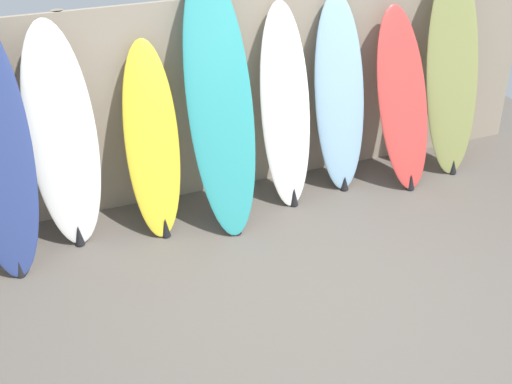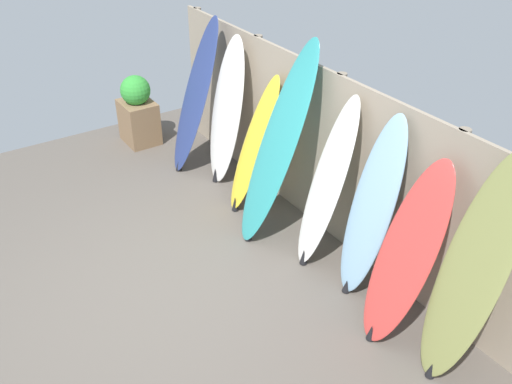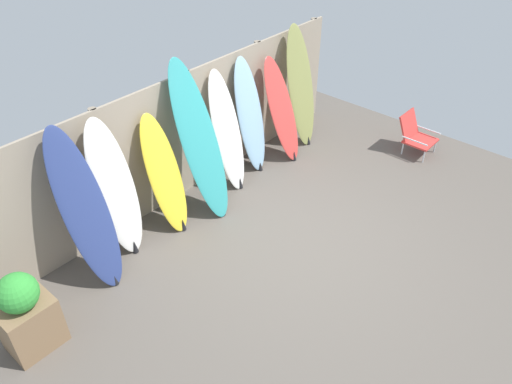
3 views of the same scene
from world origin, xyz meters
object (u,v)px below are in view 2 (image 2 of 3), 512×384
Objects in this scene: surfboard_yellow_2 at (254,146)px; surfboard_teal_3 at (278,146)px; surfboard_skyblue_5 at (372,209)px; surfboard_olive_7 at (471,274)px; surfboard_white_4 at (326,186)px; surfboard_navy_0 at (195,98)px; surfboard_white_1 at (226,113)px; surfboard_red_6 at (406,256)px; planter_box at (138,112)px.

surfboard_teal_3 reaches higher than surfboard_yellow_2.
surfboard_teal_3 is at bearing -171.31° from surfboard_skyblue_5.
surfboard_white_4 is at bearing 179.07° from surfboard_olive_7.
surfboard_navy_0 is 2.41m from surfboard_white_4.
surfboard_red_6 is at bearing -2.12° from surfboard_white_1.
surfboard_white_1 is at bearing 177.88° from surfboard_red_6.
surfboard_navy_0 is at bearing -178.56° from surfboard_olive_7.
surfboard_navy_0 is 4.11m from surfboard_olive_7.
surfboard_yellow_2 is 0.74× the size of surfboard_teal_3.
surfboard_navy_0 is at bearing -163.11° from surfboard_white_1.
surfboard_navy_0 is at bearing -179.82° from surfboard_teal_3.
surfboard_olive_7 reaches higher than surfboard_white_1.
surfboard_white_4 is 1.14m from surfboard_red_6.
surfboard_skyblue_5 is at bearing 3.27° from surfboard_yellow_2.
surfboard_white_4 is 0.89× the size of surfboard_olive_7.
planter_box is at bearing -168.51° from surfboard_yellow_2.
surfboard_white_1 is at bearing 18.58° from planter_box.
surfboard_white_4 is (0.64, 0.13, -0.19)m from surfboard_teal_3.
surfboard_red_6 is at bearing 0.63° from surfboard_navy_0.
surfboard_navy_0 is 1.19× the size of surfboard_red_6.
surfboard_yellow_2 is at bearing 4.21° from surfboard_navy_0.
surfboard_yellow_2 is at bearing 171.75° from surfboard_teal_3.
surfboard_navy_0 is 1.23× the size of surfboard_yellow_2.
surfboard_teal_3 is (1.27, -0.15, 0.15)m from surfboard_white_1.
surfboard_olive_7 is 5.20m from planter_box.
surfboard_white_1 is at bearing 174.77° from surfboard_yellow_2.
surfboard_red_6 is (3.55, 0.04, -0.15)m from surfboard_navy_0.
surfboard_white_4 is at bearing 175.39° from surfboard_red_6.
surfboard_olive_7 is at bearing 5.22° from planter_box.
surfboard_white_1 reaches higher than surfboard_red_6.
surfboard_teal_3 is 0.68m from surfboard_white_4.
surfboard_olive_7 reaches higher than surfboard_red_6.
surfboard_teal_3 reaches higher than planter_box.
surfboard_red_6 is at bearing 5.06° from planter_box.
planter_box is (-1.55, -0.52, -0.44)m from surfboard_white_1.
surfboard_white_1 is 0.92× the size of surfboard_olive_7.
surfboard_navy_0 reaches higher than surfboard_skyblue_5.
planter_box is (-2.81, -0.37, -0.59)m from surfboard_teal_3.
planter_box is (-3.45, -0.50, -0.40)m from surfboard_white_4.
surfboard_red_6 reaches higher than surfboard_yellow_2.
planter_box is at bearing -174.78° from surfboard_olive_7.
surfboard_teal_3 reaches higher than surfboard_white_1.
surfboard_navy_0 is at bearing -176.35° from surfboard_skyblue_5.
surfboard_navy_0 reaches higher than surfboard_white_4.
surfboard_skyblue_5 is 0.90× the size of surfboard_olive_7.
surfboard_yellow_2 is 1.78m from surfboard_skyblue_5.
surfboard_white_1 reaches higher than surfboard_white_4.
surfboard_red_6 is at bearing -14.57° from surfboard_skyblue_5.
surfboard_white_1 reaches higher than surfboard_yellow_2.
surfboard_white_4 is (1.91, -0.02, -0.04)m from surfboard_white_1.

